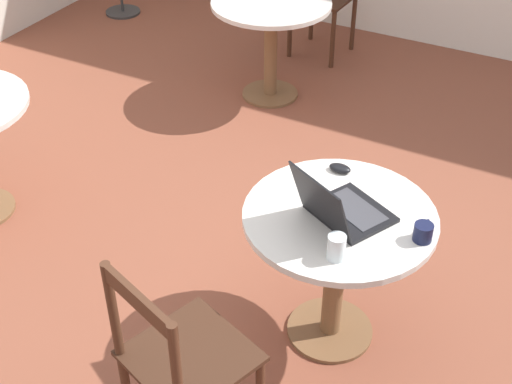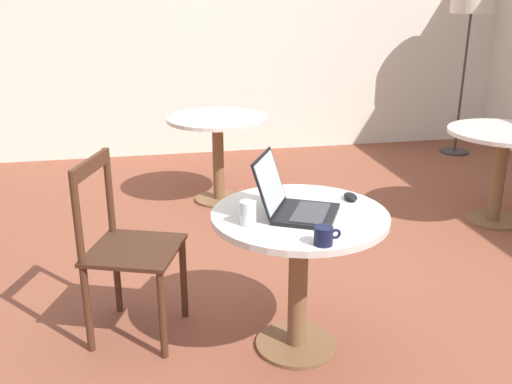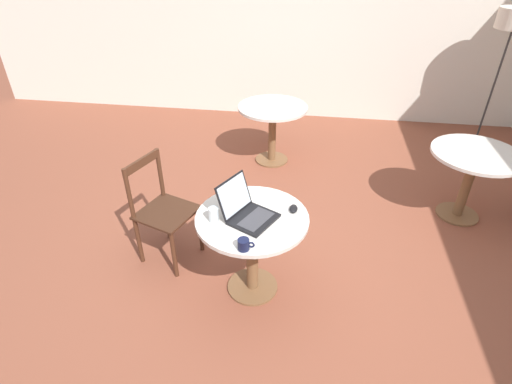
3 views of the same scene
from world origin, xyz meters
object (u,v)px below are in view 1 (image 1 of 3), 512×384
(chair_near_left, at_px, (181,362))
(drinking_glass, at_px, (336,247))
(cafe_table_mid, at_px, (271,24))
(mug, at_px, (423,232))
(laptop, at_px, (341,209))
(cafe_table_near, at_px, (338,243))
(mouse, at_px, (340,168))

(chair_near_left, bearing_deg, drinking_glass, -34.63)
(chair_near_left, relative_size, drinking_glass, 8.71)
(cafe_table_mid, relative_size, drinking_glass, 7.67)
(mug, bearing_deg, drinking_glass, 134.66)
(laptop, height_order, mug, laptop)
(cafe_table_near, xyz_separation_m, laptop, (-0.03, -0.01, 0.21))
(cafe_table_mid, height_order, laptop, laptop)
(cafe_table_near, xyz_separation_m, cafe_table_mid, (1.88, 1.26, 0.00))
(mug, bearing_deg, laptop, 95.78)
(drinking_glass, bearing_deg, cafe_table_mid, 32.27)
(cafe_table_mid, bearing_deg, cafe_table_near, -146.11)
(cafe_table_near, height_order, chair_near_left, chair_near_left)
(laptop, relative_size, mouse, 4.46)
(cafe_table_near, xyz_separation_m, mug, (0.00, -0.34, 0.20))
(cafe_table_mid, distance_m, chair_near_left, 2.85)
(laptop, height_order, drinking_glass, laptop)
(cafe_table_mid, height_order, drinking_glass, drinking_glass)
(cafe_table_near, relative_size, mug, 7.32)
(drinking_glass, bearing_deg, cafe_table_near, 18.47)
(mug, bearing_deg, mouse, 58.78)
(cafe_table_mid, distance_m, laptop, 2.31)
(cafe_table_mid, bearing_deg, laptop, -146.27)
(mouse, distance_m, drinking_glass, 0.58)
(cafe_table_near, xyz_separation_m, chair_near_left, (-0.79, 0.29, -0.08))
(laptop, relative_size, mug, 4.04)
(cafe_table_near, height_order, mug, mug)
(cafe_table_near, xyz_separation_m, mouse, (0.28, 0.12, 0.17))
(cafe_table_near, xyz_separation_m, drinking_glass, (-0.25, -0.08, 0.21))
(chair_near_left, height_order, mug, chair_near_left)
(cafe_table_mid, relative_size, chair_near_left, 0.88)
(mouse, bearing_deg, chair_near_left, 171.11)
(cafe_table_near, relative_size, mouse, 8.08)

